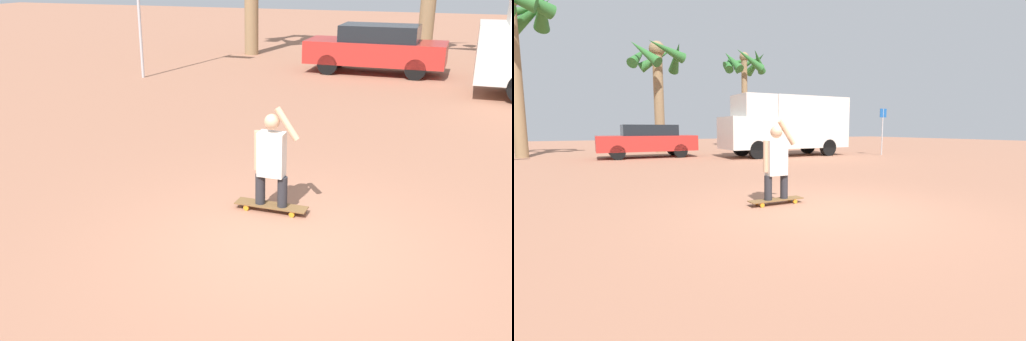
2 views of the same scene
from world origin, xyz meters
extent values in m
plane|color=#A36B51|center=(0.00, 0.00, 0.00)|extent=(80.00, 80.00, 0.00)
cube|color=brown|center=(-0.54, 0.80, 0.09)|extent=(1.03, 0.25, 0.02)
cylinder|color=orange|center=(-0.88, 0.69, 0.04)|extent=(0.08, 0.03, 0.08)
cylinder|color=orange|center=(-0.88, 0.91, 0.04)|extent=(0.08, 0.03, 0.08)
cylinder|color=orange|center=(-0.20, 0.69, 0.04)|extent=(0.08, 0.03, 0.08)
cylinder|color=orange|center=(-0.20, 0.91, 0.04)|extent=(0.08, 0.03, 0.08)
cylinder|color=#28282D|center=(-0.70, 0.80, 0.31)|extent=(0.14, 0.14, 0.44)
cylinder|color=#28282D|center=(-0.38, 0.80, 0.31)|extent=(0.14, 0.14, 0.44)
cube|color=silver|center=(-0.54, 0.80, 0.84)|extent=(0.36, 0.22, 0.62)
sphere|color=tan|center=(-0.54, 0.80, 1.30)|extent=(0.21, 0.21, 0.21)
cylinder|color=tan|center=(-0.75, 0.80, 0.88)|extent=(0.09, 0.09, 0.55)
cylinder|color=tan|center=(-0.33, 0.80, 1.29)|extent=(0.36, 0.09, 0.46)
cube|color=black|center=(2.67, 10.22, 1.45)|extent=(0.04, 1.78, 0.74)
cylinder|color=black|center=(-2.39, 11.71, 0.32)|extent=(0.64, 0.22, 0.64)
cylinder|color=black|center=(-2.39, 13.25, 0.32)|extent=(0.64, 0.22, 0.64)
cylinder|color=black|center=(0.34, 11.71, 0.32)|extent=(0.64, 0.22, 0.64)
cylinder|color=black|center=(0.34, 13.25, 0.32)|extent=(0.64, 0.22, 0.64)
cube|color=#B22823|center=(-1.02, 12.48, 0.68)|extent=(4.39, 1.76, 0.71)
cube|color=black|center=(-0.91, 12.48, 1.29)|extent=(2.42, 1.55, 0.51)
camera|label=1|loc=(1.84, -6.22, 3.26)|focal=40.00mm
camera|label=2|loc=(-3.49, -4.52, 1.37)|focal=24.00mm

